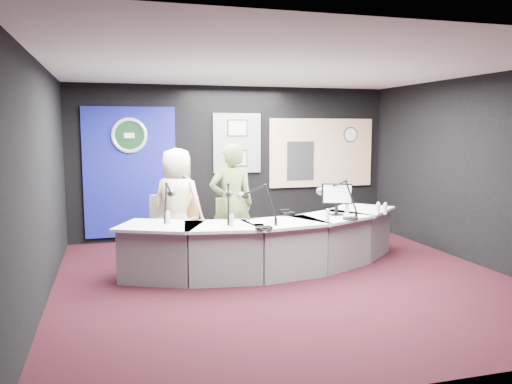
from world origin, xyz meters
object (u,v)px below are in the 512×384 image
object	(u,v)px
armchair_left	(178,231)
person_man	(177,204)
armchair_right	(232,234)
broadcast_desk	(271,244)
person_woman	(232,204)

from	to	relation	value
armchair_left	person_man	xyz separation A→B (m)	(0.00, 0.00, 0.43)
armchair_left	armchair_right	xyz separation A→B (m)	(0.74, -0.53, 0.01)
broadcast_desk	armchair_left	distance (m)	1.58
armchair_right	person_woman	size ratio (longest dim) A/B	0.50
broadcast_desk	armchair_right	bearing A→B (deg)	133.77
armchair_left	person_woman	size ratio (longest dim) A/B	0.48
broadcast_desk	armchair_right	world-z (taller)	armchair_right
armchair_left	armchair_right	distance (m)	0.91
broadcast_desk	person_man	bearing A→B (deg)	139.85
broadcast_desk	armchair_left	size ratio (longest dim) A/B	5.16
person_man	person_woman	distance (m)	0.91
broadcast_desk	person_woman	world-z (taller)	person_woman
broadcast_desk	person_woman	distance (m)	0.85
person_woman	armchair_left	bearing A→B (deg)	-31.10
broadcast_desk	person_woman	xyz separation A→B (m)	(-0.46, 0.48, 0.53)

